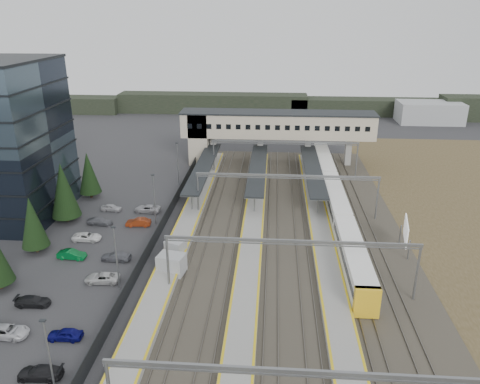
# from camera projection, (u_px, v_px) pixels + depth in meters

# --- Properties ---
(ground) EXTENTS (220.00, 220.00, 0.00)m
(ground) POSITION_uv_depth(u_px,v_px,m) (197.00, 258.00, 62.27)
(ground) COLOR #2B2B2D
(ground) RESTS_ON ground
(conifer_row) EXTENTS (4.42, 49.82, 9.50)m
(conifer_row) POSITION_uv_depth(u_px,v_px,m) (17.00, 232.00, 58.43)
(conifer_row) COLOR black
(conifer_row) RESTS_ON ground
(car_park) EXTENTS (10.43, 44.68, 1.24)m
(car_park) POSITION_uv_depth(u_px,v_px,m) (81.00, 275.00, 56.95)
(car_park) COLOR #B9B8BC
(car_park) RESTS_ON ground
(lampposts) EXTENTS (0.50, 53.25, 8.07)m
(lampposts) POSITION_uv_depth(u_px,v_px,m) (138.00, 222.00, 62.41)
(lampposts) COLOR slate
(lampposts) RESTS_ON ground
(fence) EXTENTS (0.08, 90.00, 2.00)m
(fence) POSITION_uv_depth(u_px,v_px,m) (158.00, 233.00, 67.00)
(fence) COLOR #26282B
(fence) RESTS_ON ground
(relay_cabin_near) EXTENTS (3.65, 2.99, 2.68)m
(relay_cabin_near) POSITION_uv_depth(u_px,v_px,m) (172.00, 265.00, 57.92)
(relay_cabin_near) COLOR #9C9FA1
(relay_cabin_near) RESTS_ON ground
(relay_cabin_far) EXTENTS (3.02, 2.81, 2.22)m
(relay_cabin_far) POSITION_uv_depth(u_px,v_px,m) (176.00, 248.00, 62.49)
(relay_cabin_far) COLOR #9C9FA1
(relay_cabin_far) RESTS_ON ground
(rail_corridor) EXTENTS (34.00, 90.00, 0.92)m
(rail_corridor) POSITION_uv_depth(u_px,v_px,m) (268.00, 241.00, 66.18)
(rail_corridor) COLOR #38322A
(rail_corridor) RESTS_ON ground
(canopies) EXTENTS (23.10, 30.00, 3.28)m
(canopies) POSITION_uv_depth(u_px,v_px,m) (258.00, 168.00, 85.48)
(canopies) COLOR black
(canopies) RESTS_ON ground
(footbridge) EXTENTS (40.40, 6.40, 11.20)m
(footbridge) POSITION_uv_depth(u_px,v_px,m) (264.00, 127.00, 97.92)
(footbridge) COLOR beige
(footbridge) RESTS_ON ground
(gantries) EXTENTS (28.40, 62.28, 7.17)m
(gantries) POSITION_uv_depth(u_px,v_px,m) (289.00, 210.00, 62.07)
(gantries) COLOR slate
(gantries) RESTS_ON ground
(train) EXTENTS (2.75, 57.52, 3.47)m
(train) POSITION_uv_depth(u_px,v_px,m) (335.00, 201.00, 75.45)
(train) COLOR white
(train) RESTS_ON ground
(billboard) EXTENTS (1.20, 5.49, 4.65)m
(billboard) POSITION_uv_depth(u_px,v_px,m) (406.00, 232.00, 62.54)
(billboard) COLOR slate
(billboard) RESTS_ON ground
(treeline_far) EXTENTS (170.00, 19.00, 7.00)m
(treeline_far) POSITION_uv_depth(u_px,v_px,m) (320.00, 106.00, 145.37)
(treeline_far) COLOR black
(treeline_far) RESTS_ON ground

